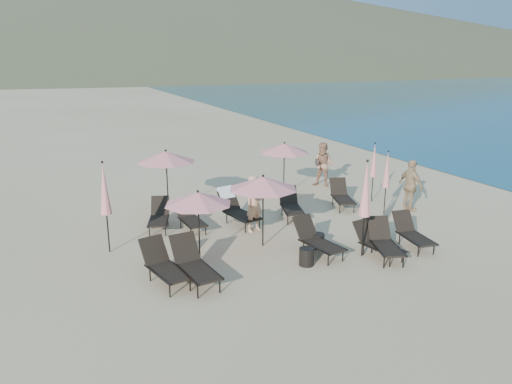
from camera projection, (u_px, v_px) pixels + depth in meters
name	position (u px, v px, depth m)	size (l,w,h in m)	color
ground	(345.00, 255.00, 14.26)	(800.00, 800.00, 0.00)	#D6BA8C
volcanic_headland	(164.00, 16.00, 301.06)	(690.00, 690.00, 55.00)	brown
lounger_0	(164.00, 265.00, 12.44)	(1.02, 1.84, 1.00)	black
lounger_1	(194.00, 264.00, 12.44)	(0.88, 1.90, 1.05)	black
lounger_2	(317.00, 239.00, 14.16)	(0.92, 1.79, 0.98)	black
lounger_3	(376.00, 242.00, 14.05)	(0.85, 1.64, 0.90)	black
lounger_4	(384.00, 241.00, 14.02)	(1.15, 1.81, 0.97)	black
lounger_5	(412.00, 233.00, 14.75)	(0.84, 1.67, 0.92)	black
lounger_6	(159.00, 216.00, 16.28)	(1.08, 1.70, 0.92)	black
lounger_7	(190.00, 217.00, 16.17)	(0.68, 1.60, 0.90)	black
lounger_8	(236.00, 208.00, 16.71)	(1.02, 1.93, 1.14)	black
lounger_9	(291.00, 205.00, 17.36)	(1.09, 1.80, 0.97)	black
lounger_10	(342.00, 195.00, 18.54)	(1.13, 1.77, 0.95)	black
umbrella_open_0	(198.00, 198.00, 13.46)	(1.87, 1.87, 2.01)	black
umbrella_open_1	(263.00, 183.00, 14.39)	(2.04, 2.04, 2.19)	black
umbrella_open_2	(166.00, 157.00, 17.59)	(2.12, 2.12, 2.28)	black
umbrella_open_3	(284.00, 148.00, 19.59)	(2.03, 2.03, 2.19)	black
umbrella_closed_0	(366.00, 190.00, 13.64)	(0.33, 0.33, 2.80)	black
umbrella_closed_1	(374.00, 161.00, 18.91)	(0.27, 0.27, 2.32)	black
umbrella_closed_2	(104.00, 189.00, 13.95)	(0.32, 0.32, 2.69)	black
umbrella_closed_3	(387.00, 170.00, 17.42)	(0.27, 0.27, 2.30)	black
side_table_0	(307.00, 257.00, 13.49)	(0.41, 0.41, 0.49)	black
side_table_1	(318.00, 241.00, 14.70)	(0.40, 0.40, 0.43)	black
beachgoer_a	(254.00, 203.00, 15.92)	(0.67, 0.44, 1.84)	tan
beachgoer_b	(323.00, 165.00, 21.21)	(0.92, 0.72, 1.90)	#AB7658
beachgoer_c	(411.00, 186.00, 17.95)	(1.11, 0.46, 1.89)	tan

